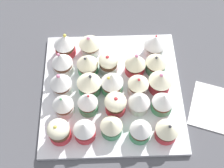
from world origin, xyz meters
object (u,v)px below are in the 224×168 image
(cupcake_1, at_px, (84,130))
(cupcake_4, at_px, (167,130))
(baking_tray, at_px, (112,91))
(cupcake_22, at_px, (155,44))
(cupcake_10, at_px, (61,84))
(cupcake_0, at_px, (59,131))
(cupcake_13, at_px, (138,84))
(cupcake_7, at_px, (115,104))
(cupcake_14, at_px, (160,82))
(cupcake_12, at_px, (110,84))
(cupcake_6, at_px, (88,102))
(cupcake_8, at_px, (139,102))
(napkin, at_px, (220,109))
(cupcake_18, at_px, (135,64))
(cupcake_20, at_px, (65,45))
(cupcake_2, at_px, (111,126))
(cupcake_11, at_px, (89,83))
(cupcake_16, at_px, (87,64))
(cupcake_17, at_px, (108,63))
(cupcake_15, at_px, (62,63))
(cupcake_3, at_px, (141,130))
(cupcake_19, at_px, (156,63))
(cupcake_9, at_px, (163,102))
(cupcake_21, at_px, (90,44))

(cupcake_1, xyz_separation_m, cupcake_4, (0.21, -0.01, -0.00))
(baking_tray, xyz_separation_m, cupcake_22, (0.13, 0.13, 0.04))
(cupcake_10, bearing_deg, cupcake_0, -89.32)
(cupcake_1, distance_m, cupcake_4, 0.21)
(cupcake_13, bearing_deg, cupcake_7, -138.46)
(cupcake_0, height_order, cupcake_14, cupcake_14)
(cupcake_13, bearing_deg, baking_tray, 174.42)
(baking_tray, bearing_deg, cupcake_7, -83.72)
(baking_tray, distance_m, cupcake_1, 0.16)
(cupcake_10, height_order, cupcake_12, cupcake_10)
(baking_tray, distance_m, cupcake_7, 0.08)
(cupcake_4, xyz_separation_m, cupcake_6, (-0.20, 0.08, 0.01))
(cupcake_4, distance_m, cupcake_8, 0.10)
(cupcake_0, distance_m, cupcake_12, 0.19)
(cupcake_4, bearing_deg, napkin, 24.36)
(cupcake_12, bearing_deg, cupcake_7, -78.87)
(cupcake_0, xyz_separation_m, cupcake_12, (0.13, 0.13, 0.01))
(cupcake_18, bearing_deg, cupcake_14, -44.51)
(cupcake_20, bearing_deg, cupcake_2, -63.44)
(cupcake_1, height_order, cupcake_11, cupcake_11)
(cupcake_8, relative_size, cupcake_16, 1.01)
(cupcake_17, height_order, cupcake_18, cupcake_18)
(cupcake_4, xyz_separation_m, cupcake_11, (-0.20, 0.14, 0.00))
(baking_tray, xyz_separation_m, cupcake_15, (-0.14, 0.07, 0.04))
(cupcake_2, relative_size, cupcake_6, 0.81)
(cupcake_3, relative_size, cupcake_6, 0.87)
(cupcake_6, distance_m, cupcake_18, 0.18)
(napkin, bearing_deg, cupcake_13, 164.98)
(cupcake_20, distance_m, napkin, 0.48)
(cupcake_4, relative_size, cupcake_22, 0.99)
(cupcake_19, bearing_deg, cupcake_22, 88.05)
(cupcake_4, distance_m, cupcake_14, 0.14)
(cupcake_1, height_order, cupcake_7, same)
(baking_tray, xyz_separation_m, cupcake_10, (-0.14, -0.00, 0.05))
(cupcake_2, height_order, cupcake_8, cupcake_8)
(cupcake_4, relative_size, napkin, 0.43)
(cupcake_11, relative_size, cupcake_14, 1.04)
(cupcake_8, bearing_deg, cupcake_11, 154.63)
(cupcake_3, bearing_deg, cupcake_14, 64.45)
(cupcake_19, distance_m, napkin, 0.22)
(cupcake_1, bearing_deg, cupcake_11, 85.28)
(baking_tray, bearing_deg, cupcake_9, -25.46)
(cupcake_3, height_order, cupcake_8, cupcake_8)
(cupcake_16, bearing_deg, cupcake_12, -48.38)
(cupcake_3, distance_m, cupcake_4, 0.07)
(baking_tray, bearing_deg, cupcake_1, -118.74)
(cupcake_7, relative_size, cupcake_16, 0.96)
(cupcake_0, relative_size, cupcake_13, 0.93)
(cupcake_7, distance_m, cupcake_21, 0.21)
(cupcake_13, distance_m, cupcake_15, 0.22)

